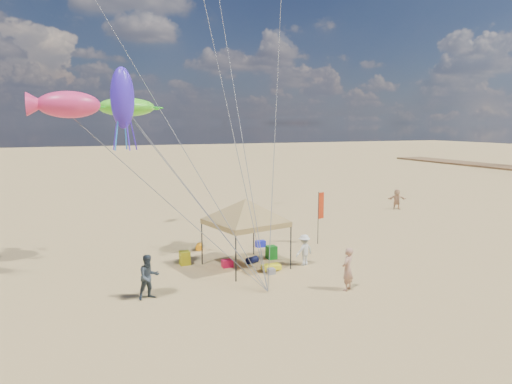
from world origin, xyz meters
TOP-DOWN VIEW (x-y plane):
  - ground at (0.00, 0.00)m, footprint 280.00×280.00m
  - canopy_tent at (-0.03, 4.29)m, footprint 6.38×6.38m
  - feather_flag at (5.81, 6.90)m, footprint 0.47×0.17m
  - cooler_red at (-0.92, 4.56)m, footprint 0.54×0.38m
  - cooler_blue at (2.17, 7.52)m, footprint 0.54×0.38m
  - bag_navy at (0.49, 4.68)m, footprint 0.69×0.54m
  - bag_orange at (-1.33, 8.27)m, footprint 0.54×0.69m
  - chair_green at (1.76, 5.07)m, footprint 0.50×0.50m
  - chair_yellow at (-2.79, 5.82)m, footprint 0.50×0.50m
  - crate_grey at (0.67, 2.71)m, footprint 0.34×0.30m
  - beach_cart at (0.87, 3.14)m, footprint 0.90×0.50m
  - person_near_a at (2.81, -0.56)m, footprint 0.83×0.76m
  - person_near_b at (-5.32, 1.75)m, footprint 1.05×0.90m
  - person_near_c at (2.82, 3.37)m, footprint 1.16×0.86m
  - person_far_c at (17.64, 14.34)m, footprint 1.65×1.14m
  - turtle_kite at (-5.24, 7.03)m, footprint 3.02×2.56m
  - fish_kite at (-8.04, 0.31)m, footprint 2.30×1.70m
  - squid_kite at (-5.75, 4.42)m, footprint 1.23×1.23m

SIDE VIEW (x-z plane):
  - ground at x=0.00m, z-range 0.00..0.00m
  - crate_grey at x=0.67m, z-range 0.00..0.28m
  - bag_navy at x=0.49m, z-range 0.00..0.36m
  - bag_orange at x=-1.33m, z-range 0.00..0.36m
  - cooler_red at x=-0.92m, z-range 0.00..0.38m
  - cooler_blue at x=2.17m, z-range 0.00..0.38m
  - beach_cart at x=0.87m, z-range 0.08..0.32m
  - chair_green at x=1.76m, z-range 0.00..0.70m
  - chair_yellow at x=-2.79m, z-range 0.00..0.70m
  - person_near_c at x=2.82m, z-range 0.00..1.60m
  - person_far_c at x=17.64m, z-range 0.00..1.71m
  - person_near_b at x=-5.32m, z-range 0.00..1.87m
  - person_near_a at x=2.81m, z-range 0.00..1.89m
  - feather_flag at x=5.81m, z-range 0.53..3.70m
  - canopy_tent at x=-0.03m, z-range 1.34..5.36m
  - fish_kite at x=-8.04m, z-range 7.37..8.29m
  - turtle_kite at x=-5.24m, z-range 7.53..8.45m
  - squid_kite at x=-5.75m, z-range 6.95..9.64m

